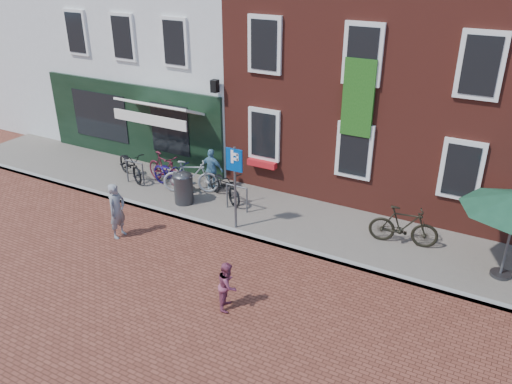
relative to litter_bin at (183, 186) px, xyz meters
The scene contains 16 objects.
ground 1.63m from the litter_bin, 34.41° to the right, with size 80.00×80.00×0.00m, color brown.
sidewalk 2.40m from the litter_bin, 16.54° to the left, with size 24.00×3.00×0.10m, color slate.
building_stucco 8.18m from the litter_bin, 121.50° to the left, with size 8.00×8.00×9.00m, color silver.
building_brick_mid 8.19m from the litter_bin, 62.37° to the left, with size 6.00×8.00×10.00m, color maroon.
filler_left 13.41m from the litter_bin, 151.35° to the left, with size 7.00×8.00×9.00m, color silver.
litter_bin is the anchor object (origin of this frame).
parking_sign 2.58m from the litter_bin, 14.96° to the right, with size 0.50×0.08×2.47m.
woman 2.49m from the litter_bin, 101.11° to the right, with size 0.59×0.38×1.60m, color gray.
boy 5.35m from the litter_bin, 43.57° to the right, with size 0.57×0.45×1.18m, color #8A3B55.
cafe_person 1.31m from the litter_bin, 80.06° to the left, with size 0.82×0.34×1.40m, color #5A90B0.
bicycle_0 2.82m from the litter_bin, 166.27° to the left, with size 0.66×1.89×1.00m, color black.
bicycle_1 1.60m from the litter_bin, 148.56° to the left, with size 0.52×1.84×1.10m, color #4E1522.
bicycle_2 1.17m from the litter_bin, 145.16° to the left, with size 0.66×1.89×1.00m, color #170C4E.
bicycle_3 0.76m from the litter_bin, 107.35° to the left, with size 0.52×1.84×1.10m, color #959597.
bicycle_4 1.29m from the litter_bin, 39.37° to the left, with size 0.66×1.89×1.00m, color black.
bicycle_5 6.73m from the litter_bin, ahead, with size 0.52×1.84×1.10m, color black.
Camera 1 is at (7.79, -10.93, 7.50)m, focal length 36.37 mm.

